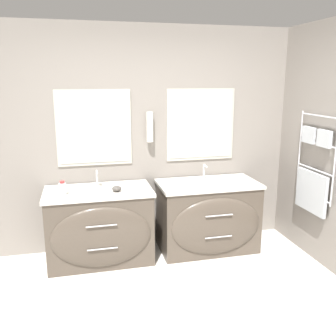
{
  "coord_description": "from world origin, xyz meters",
  "views": [
    {
      "loc": [
        -0.76,
        -2.51,
        1.99
      ],
      "look_at": [
        0.15,
        1.25,
        1.07
      ],
      "focal_mm": 40.0,
      "sensor_mm": 36.0,
      "label": 1
    }
  ],
  "objects_px": {
    "toiletry_bottle": "(63,189)",
    "amenity_bowl": "(117,189)",
    "vanity_right": "(209,216)",
    "vanity_left": "(100,226)"
  },
  "relations": [
    {
      "from": "vanity_right",
      "to": "vanity_left",
      "type": "bearing_deg",
      "value": 180.0
    },
    {
      "from": "vanity_left",
      "to": "amenity_bowl",
      "type": "xyz_separation_m",
      "value": [
        0.19,
        -0.07,
        0.43
      ]
    },
    {
      "from": "vanity_left",
      "to": "vanity_right",
      "type": "bearing_deg",
      "value": 0.0
    },
    {
      "from": "amenity_bowl",
      "to": "toiletry_bottle",
      "type": "bearing_deg",
      "value": 179.66
    },
    {
      "from": "toiletry_bottle",
      "to": "vanity_left",
      "type": "bearing_deg",
      "value": 9.79
    },
    {
      "from": "toiletry_bottle",
      "to": "amenity_bowl",
      "type": "height_order",
      "value": "toiletry_bottle"
    },
    {
      "from": "vanity_left",
      "to": "toiletry_bottle",
      "type": "xyz_separation_m",
      "value": [
        -0.37,
        -0.06,
        0.47
      ]
    },
    {
      "from": "toiletry_bottle",
      "to": "vanity_right",
      "type": "bearing_deg",
      "value": 2.22
    },
    {
      "from": "vanity_left",
      "to": "toiletry_bottle",
      "type": "bearing_deg",
      "value": -170.21
    },
    {
      "from": "vanity_left",
      "to": "amenity_bowl",
      "type": "distance_m",
      "value": 0.48
    }
  ]
}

